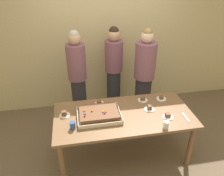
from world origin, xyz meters
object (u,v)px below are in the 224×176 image
Objects in this scene: plated_slice_center_front at (149,108)px; plated_slice_near_left at (168,116)px; plated_slice_near_right at (161,98)px; person_serving_front at (144,78)px; party_table at (124,119)px; plated_slice_center_back at (99,103)px; person_striped_tie_right at (78,78)px; drink_cup_middle at (73,126)px; plated_slice_far_right at (143,100)px; person_green_shirt_behind at (114,70)px; drink_cup_nearest at (166,125)px; sheet_cake at (99,114)px; cake_server_utensil at (186,117)px; plated_slice_far_left at (64,114)px.

plated_slice_near_left is at bearing -48.55° from plated_slice_center_front.
person_serving_front is at bearing 105.31° from plated_slice_near_right.
party_table is 1.10× the size of person_serving_front.
plated_slice_center_front is 1.00× the size of plated_slice_center_back.
plated_slice_center_back is 0.69m from person_striped_tie_right.
plated_slice_center_back is 0.09× the size of person_serving_front.
plated_slice_center_front is at bearing 11.41° from drink_cup_middle.
person_green_shirt_behind reaches higher than plated_slice_far_right.
plated_slice_near_right is at bearing 73.24° from drink_cup_nearest.
person_striped_tie_right reaches higher than sheet_cake.
plated_slice_near_left is 0.09× the size of person_serving_front.
person_green_shirt_behind is at bearing 65.94° from plated_slice_center_back.
drink_cup_nearest reaches higher than cake_server_utensil.
party_table is 12.81× the size of plated_slice_center_back.
party_table is 0.47m from plated_slice_far_right.
person_green_shirt_behind is (0.42, 1.16, 0.08)m from sheet_cake.
drink_cup_nearest is 1.18m from drink_cup_middle.
plated_slice_near_left is 0.24m from drink_cup_nearest.
drink_cup_middle reaches higher than plated_slice_center_front.
drink_cup_middle is at bearing 178.33° from cake_server_utensil.
person_serving_front reaches higher than plated_slice_center_front.
cake_server_utensil is at bearing -11.75° from plated_slice_near_left.
drink_cup_nearest is at bearing 34.06° from person_green_shirt_behind.
plated_slice_near_right is 0.75× the size of cake_server_utensil.
sheet_cake is 1.16m from person_serving_front.
person_striped_tie_right is (0.23, 0.81, 0.12)m from plated_slice_far_left.
plated_slice_center_front is 0.51m from cake_server_utensil.
plated_slice_far_left reaches higher than plated_slice_center_back.
person_striped_tie_right is at bearing 114.40° from plated_slice_center_back.
person_serving_front reaches higher than party_table.
drink_cup_middle is at bearing -129.59° from plated_slice_center_back.
plated_slice_center_front is at bearing 35.50° from person_green_shirt_behind.
sheet_cake is 3.91× the size of plated_slice_center_front.
drink_cup_middle is at bearing -153.53° from sheet_cake.
drink_cup_middle is (-1.07, -0.47, 0.03)m from plated_slice_far_right.
plated_slice_far_left is 1.66m from cake_server_utensil.
party_table is 12.81× the size of plated_slice_far_left.
sheet_cake reaches higher than drink_cup_middle.
party_table is 1.11× the size of person_striped_tie_right.
plated_slice_center_front reaches higher than plated_slice_near_right.
person_serving_front is (-0.29, 0.99, 0.14)m from cake_server_utensil.
party_table is 12.81× the size of plated_slice_near_right.
plated_slice_far_left is (-1.39, 0.29, 0.01)m from plated_slice_near_left.
person_green_shirt_behind is (-0.50, 1.33, 0.11)m from plated_slice_near_left.
person_serving_front is at bearing 25.92° from plated_slice_far_left.
plated_slice_center_front is at bearing 5.50° from party_table.
sheet_cake is 0.48m from plated_slice_far_left.
plated_slice_far_right is at bearing -1.62° from plated_slice_center_back.
plated_slice_center_front is at bearing 3.25° from sheet_cake.
sheet_cake is 1.24m from person_green_shirt_behind.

